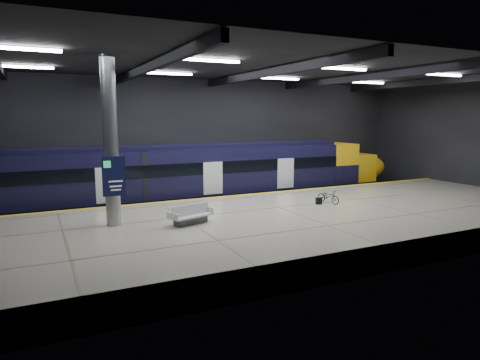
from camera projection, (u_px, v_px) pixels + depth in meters
ground at (269, 224)px, 22.36m from camera, size 30.00×30.00×0.00m
room_shell at (270, 114)px, 21.52m from camera, size 30.10×16.10×8.05m
platform at (295, 225)px, 20.05m from camera, size 30.00×11.00×1.10m
safety_strip at (245, 195)px, 24.64m from camera, size 30.00×0.40×0.01m
rails at (226, 204)px, 27.24m from camera, size 30.00×1.52×0.16m
train at (186, 175)px, 25.80m from camera, size 29.40×2.84×3.79m
bench at (191, 217)px, 17.98m from camera, size 2.03×1.31×0.83m
bicycle at (328, 196)px, 22.24m from camera, size 0.78×1.44×0.72m
pannier_bag at (319, 201)px, 22.00m from camera, size 0.33×0.24×0.35m
info_column at (111, 144)px, 17.33m from camera, size 0.90×0.78×6.90m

